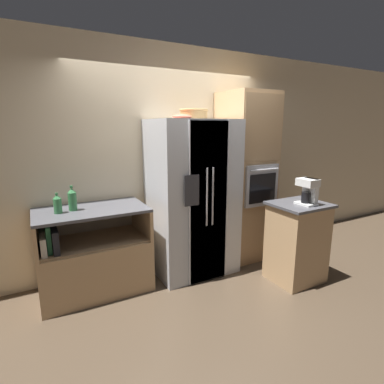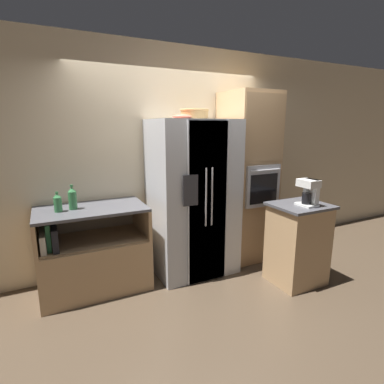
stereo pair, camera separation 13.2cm
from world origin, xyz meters
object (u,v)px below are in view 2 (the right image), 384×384
(wicker_basket, at_px, (194,114))
(coffee_maker, at_px, (309,191))
(wall_oven, at_px, (247,178))
(bottle_short, at_px, (58,202))
(fruit_bowl, at_px, (182,117))
(refrigerator, at_px, (193,198))
(bottle_tall, at_px, (72,198))

(wicker_basket, relative_size, coffee_maker, 1.18)
(wall_oven, bearing_deg, bottle_short, -179.73)
(fruit_bowl, bearing_deg, wicker_basket, 27.39)
(wall_oven, xyz_separation_m, wicker_basket, (-0.78, 0.04, 0.83))
(wicker_basket, xyz_separation_m, bottle_short, (-1.59, -0.05, -0.91))
(bottle_short, relative_size, coffee_maker, 0.71)
(fruit_bowl, bearing_deg, wall_oven, 4.23)
(fruit_bowl, bearing_deg, coffee_maker, -38.55)
(refrigerator, height_order, bottle_short, refrigerator)
(fruit_bowl, xyz_separation_m, bottle_short, (-1.38, 0.06, -0.87))
(wall_oven, relative_size, wicker_basket, 6.45)
(wall_oven, bearing_deg, wicker_basket, 177.26)
(fruit_bowl, bearing_deg, bottle_short, 177.40)
(wicker_basket, relative_size, bottle_short, 1.65)
(bottle_tall, bearing_deg, wicker_basket, 0.35)
(refrigerator, relative_size, wicker_basket, 5.43)
(refrigerator, distance_m, fruit_bowl, 0.98)
(refrigerator, distance_m, wall_oven, 0.87)
(wall_oven, distance_m, bottle_tall, 2.22)
(coffee_maker, bearing_deg, bottle_short, 159.05)
(bottle_tall, xyz_separation_m, coffee_maker, (2.35, -1.00, 0.04))
(wall_oven, height_order, coffee_maker, wall_oven)
(refrigerator, relative_size, bottle_short, 8.95)
(wall_oven, xyz_separation_m, fruit_bowl, (-0.99, -0.07, 0.79))
(refrigerator, height_order, bottle_tall, refrigerator)
(refrigerator, height_order, fruit_bowl, fruit_bowl)
(wicker_basket, distance_m, coffee_maker, 1.60)
(fruit_bowl, relative_size, bottle_tall, 0.83)
(refrigerator, relative_size, wall_oven, 0.84)
(wall_oven, height_order, fruit_bowl, wall_oven)
(fruit_bowl, bearing_deg, refrigerator, 7.22)
(bottle_tall, bearing_deg, refrigerator, -3.47)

